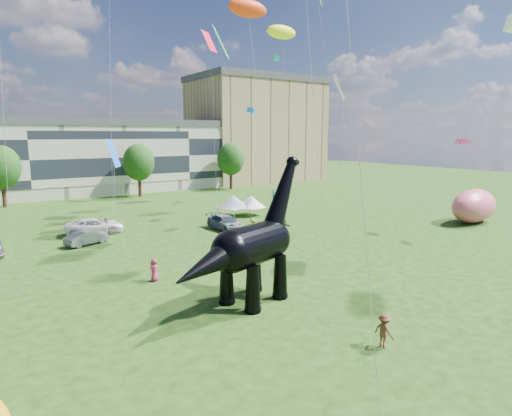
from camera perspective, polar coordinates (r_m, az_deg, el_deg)
ground at (r=26.13m, az=7.38°, el=-13.70°), size 220.00×220.00×0.00m
terrace_row at (r=80.40m, az=-28.39°, el=5.47°), size 78.00×11.00×12.00m
apartment_block at (r=100.03m, az=0.03°, el=10.10°), size 28.00×18.00×22.00m
tree_mid_left at (r=71.11m, az=-30.87°, el=5.09°), size 5.20×5.20×9.44m
tree_mid_right at (r=74.94m, az=-15.38°, el=6.28°), size 5.20×5.20×9.44m
tree_far_right at (r=82.49m, az=-3.39°, el=6.89°), size 5.20×5.20×9.44m
dinosaur_sculpture at (r=26.20m, az=-0.97°, el=-5.43°), size 11.25×5.08×9.28m
car_grey at (r=43.92m, az=-21.62°, el=-3.69°), size 4.37×2.84×1.36m
car_white at (r=48.38m, az=-20.72°, el=-2.27°), size 6.25×3.58×1.64m
car_dark at (r=47.20m, az=-4.07°, el=-1.98°), size 2.51×5.56×1.58m
gazebo_near at (r=54.83m, az=-3.05°, el=0.88°), size 4.92×4.92×2.75m
gazebo_far at (r=55.37m, az=-0.68°, el=0.85°), size 4.50×4.50×2.56m
inflatable_pink at (r=57.09m, az=27.05°, el=0.25°), size 8.45×5.00×4.00m
visitors at (r=36.97m, az=-11.01°, el=-5.33°), size 51.52×43.35×1.88m
kites at (r=52.74m, az=5.32°, el=24.31°), size 60.35×47.92×29.38m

